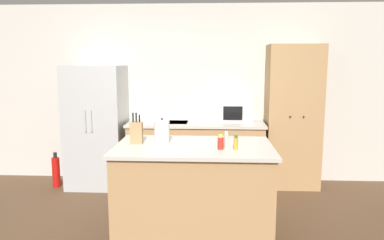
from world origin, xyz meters
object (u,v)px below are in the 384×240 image
(refrigerator, at_px, (97,126))
(spice_bottle_short_red, at_px, (226,141))
(spice_bottle_tall_dark, at_px, (221,143))
(pantry_cabinet, at_px, (293,117))
(kettle, at_px, (162,131))
(fire_extinguisher, at_px, (56,172))
(spice_bottle_amber_oil, at_px, (236,143))
(microwave, at_px, (236,112))
(knife_block, at_px, (137,132))

(refrigerator, bearing_deg, spice_bottle_short_red, -42.32)
(spice_bottle_short_red, bearing_deg, spice_bottle_tall_dark, -148.88)
(pantry_cabinet, bearing_deg, kettle, -138.09)
(kettle, bearing_deg, fire_extinguisher, 143.58)
(fire_extinguisher, bearing_deg, spice_bottle_short_red, -32.23)
(refrigerator, xyz_separation_m, fire_extinguisher, (-0.58, -0.13, -0.64))
(pantry_cabinet, height_order, spice_bottle_amber_oil, pantry_cabinet)
(pantry_cabinet, xyz_separation_m, spice_bottle_short_red, (-1.00, -1.72, 0.02))
(spice_bottle_short_red, distance_m, spice_bottle_amber_oil, 0.10)
(refrigerator, height_order, spice_bottle_amber_oil, refrigerator)
(microwave, xyz_separation_m, spice_bottle_amber_oil, (-0.12, -1.84, -0.05))
(spice_bottle_short_red, bearing_deg, refrigerator, 137.68)
(pantry_cabinet, bearing_deg, spice_bottle_amber_oil, -117.26)
(refrigerator, xyz_separation_m, spice_bottle_short_red, (1.78, -1.62, 0.16))
(pantry_cabinet, distance_m, knife_block, 2.46)
(microwave, bearing_deg, spice_bottle_tall_dark, -98.15)
(refrigerator, bearing_deg, kettle, -51.05)
(spice_bottle_short_red, xyz_separation_m, spice_bottle_amber_oil, (0.09, -0.05, -0.01))
(spice_bottle_tall_dark, bearing_deg, fire_extinguisher, 146.58)
(microwave, height_order, knife_block, knife_block)
(spice_bottle_short_red, bearing_deg, spice_bottle_amber_oil, -27.53)
(kettle, bearing_deg, microwave, 60.99)
(pantry_cabinet, distance_m, spice_bottle_tall_dark, 2.05)
(knife_block, height_order, spice_bottle_tall_dark, knife_block)
(refrigerator, relative_size, pantry_cabinet, 0.86)
(spice_bottle_tall_dark, relative_size, kettle, 0.54)
(spice_bottle_tall_dark, height_order, spice_bottle_short_red, spice_bottle_short_red)
(microwave, bearing_deg, refrigerator, -175.07)
(knife_block, distance_m, fire_extinguisher, 2.13)
(pantry_cabinet, bearing_deg, microwave, 174.99)
(knife_block, height_order, spice_bottle_short_red, knife_block)
(spice_bottle_tall_dark, height_order, spice_bottle_amber_oil, same)
(knife_block, relative_size, spice_bottle_tall_dark, 2.27)
(spice_bottle_short_red, bearing_deg, fire_extinguisher, 147.77)
(spice_bottle_tall_dark, bearing_deg, kettle, 156.21)
(refrigerator, xyz_separation_m, pantry_cabinet, (2.78, 0.10, 0.14))
(microwave, bearing_deg, spice_bottle_amber_oil, -93.63)
(refrigerator, xyz_separation_m, spice_bottle_tall_dark, (1.72, -1.65, 0.15))
(spice_bottle_amber_oil, xyz_separation_m, kettle, (-0.75, 0.28, 0.05))
(spice_bottle_short_red, relative_size, spice_bottle_amber_oil, 1.20)
(pantry_cabinet, bearing_deg, fire_extinguisher, -176.00)
(refrigerator, xyz_separation_m, microwave, (1.98, 0.17, 0.20))
(pantry_cabinet, relative_size, fire_extinguisher, 4.00)
(spice_bottle_tall_dark, bearing_deg, refrigerator, 136.21)
(spice_bottle_amber_oil, bearing_deg, microwave, 86.37)
(kettle, bearing_deg, spice_bottle_short_red, -19.47)
(microwave, relative_size, spice_bottle_tall_dark, 3.16)
(pantry_cabinet, height_order, fire_extinguisher, pantry_cabinet)
(pantry_cabinet, xyz_separation_m, microwave, (-0.79, 0.07, 0.06))
(refrigerator, distance_m, spice_bottle_short_red, 2.41)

